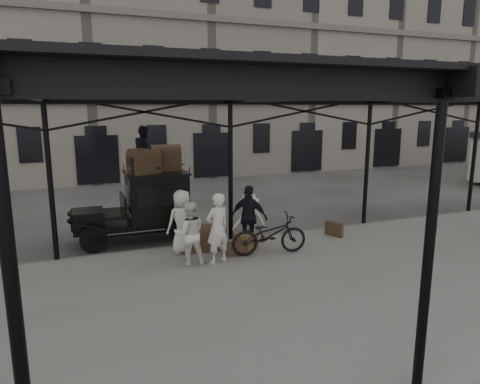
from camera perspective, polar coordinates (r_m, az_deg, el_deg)
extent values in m
plane|color=#383533|center=(11.69, 2.20, -9.70)|extent=(120.00, 120.00, 0.00)
cube|color=slate|center=(10.00, 6.90, -13.07)|extent=(28.00, 8.00, 0.15)
cylinder|color=black|center=(18.84, 28.69, 3.71)|extent=(0.14, 0.14, 4.30)
cylinder|color=black|center=(12.93, -1.27, 2.23)|extent=(0.14, 0.14, 4.30)
cylinder|color=black|center=(6.40, 23.78, -8.28)|extent=(0.14, 0.14, 4.30)
cube|color=black|center=(12.78, -1.32, 12.61)|extent=(22.00, 0.10, 0.45)
cube|color=black|center=(6.07, 25.56, 12.97)|extent=(22.00, 0.10, 0.45)
cube|color=black|center=(9.39, 6.69, 14.04)|extent=(22.50, 9.00, 0.08)
cube|color=silver|center=(9.40, 6.70, 14.47)|extent=(18.00, 7.00, 0.04)
cube|color=slate|center=(28.48, -12.95, 16.70)|extent=(64.00, 8.00, 14.00)
cylinder|color=black|center=(13.17, -18.90, -6.04)|extent=(0.80, 0.10, 0.80)
cylinder|color=black|center=(14.56, -19.18, -4.43)|extent=(0.80, 0.10, 0.80)
cylinder|color=black|center=(13.50, -7.79, -5.10)|extent=(0.80, 0.10, 0.80)
cylinder|color=black|center=(14.85, -9.11, -3.62)|extent=(0.80, 0.10, 0.80)
cube|color=black|center=(13.91, -13.94, -4.20)|extent=(3.60, 1.25, 0.12)
cube|color=black|center=(13.75, -19.59, -3.42)|extent=(0.90, 1.00, 0.55)
cube|color=black|center=(13.75, -21.54, -3.56)|extent=(0.06, 0.70, 0.55)
cube|color=black|center=(13.76, -16.29, -2.77)|extent=(0.70, 1.30, 0.10)
cube|color=black|center=(13.84, -11.02, -0.75)|extent=(1.80, 1.45, 1.55)
cube|color=black|center=(13.09, -10.47, -0.52)|extent=(1.40, 0.02, 0.60)
cube|color=black|center=(13.69, -11.14, 2.53)|extent=(1.90, 1.55, 0.06)
imported|color=silver|center=(11.18, -3.03, -4.85)|extent=(0.78, 0.63, 1.87)
imported|color=silver|center=(11.13, -6.73, -5.50)|extent=(0.89, 0.74, 1.67)
imported|color=beige|center=(12.05, -7.70, -3.93)|extent=(0.97, 0.73, 1.79)
imported|color=black|center=(12.30, 1.23, -3.37)|extent=(1.10, 1.06, 1.85)
imported|color=silver|center=(12.51, 1.25, -3.73)|extent=(1.03, 0.60, 1.59)
imported|color=black|center=(11.93, 3.93, -5.68)|extent=(2.20, 0.98, 1.12)
imported|color=black|center=(13.45, -12.66, 5.57)|extent=(0.73, 0.83, 1.46)
cube|color=#885F3F|center=(12.34, 0.77, -6.58)|extent=(0.69, 0.58, 0.50)
cube|color=#4A3722|center=(13.94, 12.42, -4.84)|extent=(0.38, 0.61, 0.45)
cube|color=#4A3722|center=(11.88, -0.44, -7.56)|extent=(0.61, 0.18, 0.40)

